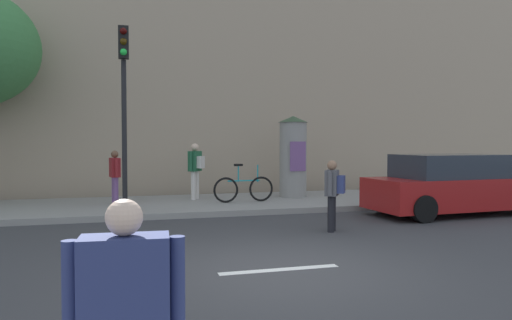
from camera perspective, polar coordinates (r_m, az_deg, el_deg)
name	(u,v)px	position (r m, az deg, el deg)	size (l,w,h in m)	color
ground_plane	(279,270)	(7.09, 2.83, -13.01)	(80.00, 80.00, 0.00)	#38383A
sidewalk_curb	(202,204)	(13.77, -6.48, -5.29)	(36.00, 4.00, 0.15)	gray
lane_markings	(279,270)	(7.08, 2.83, -12.98)	(25.80, 0.16, 0.01)	silver
building_backdrop	(181,66)	(18.84, -9.01, 11.05)	(36.00, 5.00, 9.56)	tan
traffic_light	(124,89)	(11.80, -15.55, 8.20)	(0.24, 0.45, 4.42)	black
poster_column	(293,156)	(14.84, 4.46, 0.49)	(0.93, 0.93, 2.52)	gray
pedestrian_with_backpack	(125,306)	(2.93, -15.39, -16.48)	(0.67, 0.41, 1.53)	silver
pedestrian_with_bag	(333,190)	(10.00, 9.22, -3.51)	(0.51, 0.52, 1.48)	black
pedestrian_tallest	(196,166)	(14.27, -7.26, -0.68)	(0.53, 0.57, 1.67)	silver
pedestrian_in_red_top	(115,173)	(13.64, -16.55, -1.51)	(0.32, 0.61, 1.48)	#724C84
bicycle_leaning	(244,188)	(13.56, -1.49, -3.42)	(1.77, 0.14, 1.09)	black
parked_car_red	(453,186)	(13.20, 22.55, -2.87)	(4.62, 2.04, 1.54)	maroon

